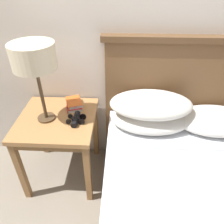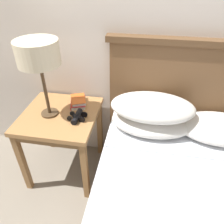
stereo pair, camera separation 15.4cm
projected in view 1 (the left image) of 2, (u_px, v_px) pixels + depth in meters
The scene contains 7 objects.
wall_back at pixel (126, 14), 1.53m from camera, with size 8.00×0.06×2.60m.
nightstand at pixel (58, 126), 1.70m from camera, with size 0.58×0.58×0.63m.
bed at pixel (191, 213), 1.35m from camera, with size 1.23×1.87×1.18m.
table_lamp at pixel (34, 58), 1.37m from camera, with size 0.29×0.29×0.57m.
book_on_nightstand at pixel (74, 105), 1.77m from camera, with size 0.16×0.21×0.03m.
book_stacked_on_top at pixel (74, 102), 1.76m from camera, with size 0.17×0.20×0.03m.
binoculars_pair at pixel (76, 119), 1.60m from camera, with size 0.14×0.16×0.05m.
Camera 1 is at (-0.01, -0.65, 1.62)m, focal length 35.00 mm.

